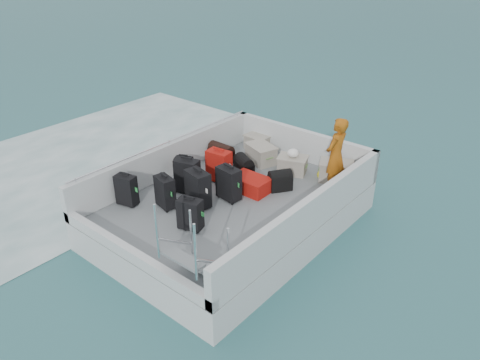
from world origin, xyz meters
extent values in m
plane|color=#174B52|center=(0.00, 0.00, 0.00)|extent=(160.00, 160.00, 0.00)
plane|color=white|center=(-4.80, 0.00, 0.00)|extent=(10.00, 10.00, 0.00)
cube|color=silver|center=(0.00, 0.00, 0.30)|extent=(3.60, 5.00, 0.60)
cube|color=gray|center=(0.00, 0.00, 0.61)|extent=(3.30, 4.70, 0.02)
cube|color=silver|center=(-1.73, 0.00, 0.97)|extent=(0.14, 5.00, 0.70)
cube|color=silver|center=(1.73, 0.00, 0.97)|extent=(0.14, 5.00, 0.70)
cube|color=silver|center=(0.00, 2.43, 0.97)|extent=(3.60, 0.14, 0.70)
cube|color=silver|center=(0.00, -2.43, 0.72)|extent=(3.60, 0.14, 0.20)
cylinder|color=silver|center=(-1.73, 0.00, 1.37)|extent=(0.04, 4.80, 0.04)
cube|color=black|center=(-1.41, -1.40, 0.92)|extent=(0.43, 0.31, 0.61)
cube|color=black|center=(-0.87, -0.33, 0.97)|extent=(0.52, 0.39, 0.70)
cube|color=black|center=(-1.29, -0.03, 0.88)|extent=(0.42, 0.36, 0.52)
cube|color=black|center=(-0.78, -1.00, 0.93)|extent=(0.45, 0.32, 0.63)
cube|color=black|center=(-0.34, -0.57, 0.98)|extent=(0.53, 0.38, 0.72)
cube|color=red|center=(-0.72, 0.43, 0.96)|extent=(0.52, 0.34, 0.67)
cube|color=black|center=(0.10, -1.22, 0.91)|extent=(0.47, 0.35, 0.58)
cube|color=black|center=(-0.08, -0.01, 0.95)|extent=(0.50, 0.32, 0.66)
cube|color=red|center=(0.04, 0.51, 0.77)|extent=(0.77, 0.51, 0.30)
cube|color=#ACA396|center=(-1.12, 2.20, 0.78)|extent=(0.55, 0.40, 0.31)
cube|color=#ACA396|center=(-0.60, 1.68, 0.81)|extent=(0.75, 0.63, 0.39)
cube|color=#ACA396|center=(0.24, 1.70, 0.79)|extent=(0.68, 0.58, 0.35)
cube|color=#ACA396|center=(1.12, 1.99, 0.81)|extent=(0.77, 0.67, 0.39)
ellipsoid|color=yellow|center=(0.92, 1.86, 0.73)|extent=(0.28, 0.26, 0.22)
ellipsoid|color=white|center=(0.24, 1.70, 1.06)|extent=(0.24, 0.24, 0.18)
imported|color=orange|center=(1.30, 1.56, 1.39)|extent=(0.37, 0.57, 1.54)
camera|label=1|loc=(5.13, -5.90, 5.19)|focal=35.00mm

